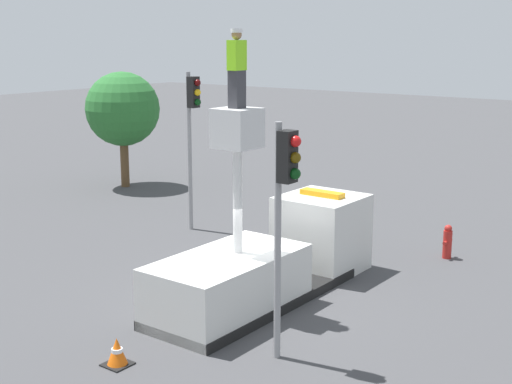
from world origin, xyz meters
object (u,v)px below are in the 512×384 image
bucket_truck (270,261)px  traffic_light_across (192,119)px  fire_hydrant (447,242)px  worker (237,69)px  traffic_cone_rear (117,352)px  traffic_light_pole (284,195)px  tree_left_bg (123,109)px

bucket_truck → traffic_light_across: 7.21m
bucket_truck → fire_hydrant: (5.58, -2.40, -0.39)m
bucket_truck → worker: 4.97m
fire_hydrant → worker: bearing=160.7°
bucket_truck → traffic_cone_rear: bearing=178.8°
worker → traffic_light_across: worker is taller
bucket_truck → traffic_cone_rear: (-5.02, 0.11, -0.62)m
bucket_truck → traffic_light_pole: (-2.81, -2.36, 2.52)m
worker → tree_left_bg: (8.22, 12.74, -2.35)m
worker → traffic_light_pole: worker is taller
fire_hydrant → traffic_light_across: bearing=104.7°
traffic_light_pole → fire_hydrant: traffic_light_pole is taller
fire_hydrant → traffic_light_pole: bearing=179.7°
fire_hydrant → tree_left_bg: tree_left_bg is taller
bucket_truck → worker: (-1.28, 0.00, 4.80)m
traffic_light_pole → bucket_truck: bearing=40.0°
bucket_truck → traffic_light_pole: 4.46m
bucket_truck → tree_left_bg: (6.94, 12.74, 2.45)m
traffic_light_pole → tree_left_bg: (9.75, 15.10, -0.07)m
traffic_cone_rear → fire_hydrant: bearing=-13.3°
traffic_light_pole → traffic_cone_rear: traffic_light_pole is taller
fire_hydrant → traffic_cone_rear: size_ratio=1.77×
worker → traffic_light_across: (4.75, 5.65, -1.97)m
fire_hydrant → traffic_cone_rear: bearing=166.7°
fire_hydrant → bucket_truck: bearing=156.7°
worker → traffic_light_pole: size_ratio=0.36×
traffic_light_pole → fire_hydrant: 8.88m
bucket_truck → tree_left_bg: 14.71m
bucket_truck → traffic_light_across: (3.47, 5.65, 2.84)m
traffic_light_pole → fire_hydrant: bearing=-0.3°
traffic_cone_rear → tree_left_bg: bearing=46.6°
traffic_light_across → tree_left_bg: size_ratio=1.07×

